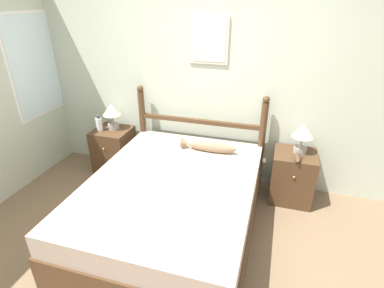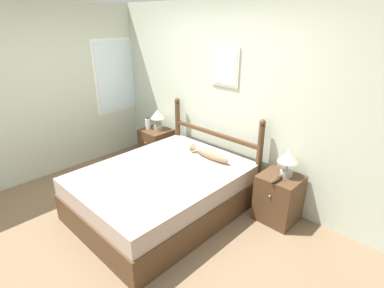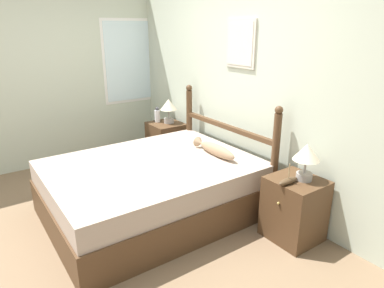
% 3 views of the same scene
% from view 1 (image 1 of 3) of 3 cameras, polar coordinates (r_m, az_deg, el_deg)
% --- Properties ---
extents(ground_plane, '(16.00, 16.00, 0.00)m').
position_cam_1_polar(ground_plane, '(2.85, -6.94, -23.07)').
color(ground_plane, '#7A6047').
extents(wall_back, '(6.40, 0.08, 2.55)m').
position_cam_1_polar(wall_back, '(3.61, 2.89, 12.21)').
color(wall_back, beige).
rests_on(wall_back, ground_plane).
extents(bed, '(1.59, 2.07, 0.58)m').
position_cam_1_polar(bed, '(3.06, -3.74, -11.40)').
color(bed, '#4C331E').
rests_on(bed, ground_plane).
extents(headboard, '(1.60, 0.08, 1.18)m').
position_cam_1_polar(headboard, '(3.70, 1.38, 2.11)').
color(headboard, '#4C331E').
rests_on(headboard, ground_plane).
extents(nightstand_left, '(0.46, 0.46, 0.60)m').
position_cam_1_polar(nightstand_left, '(4.16, -14.63, -1.12)').
color(nightstand_left, '#4C331E').
rests_on(nightstand_left, ground_plane).
extents(nightstand_right, '(0.46, 0.46, 0.60)m').
position_cam_1_polar(nightstand_right, '(3.64, 18.53, -5.87)').
color(nightstand_right, '#4C331E').
rests_on(nightstand_right, ground_plane).
extents(table_lamp_left, '(0.24, 0.24, 0.34)m').
position_cam_1_polar(table_lamp_left, '(3.98, -15.02, 5.96)').
color(table_lamp_left, gray).
rests_on(table_lamp_left, nightstand_left).
extents(table_lamp_right, '(0.24, 0.24, 0.34)m').
position_cam_1_polar(table_lamp_right, '(3.44, 20.38, 1.94)').
color(table_lamp_right, gray).
rests_on(table_lamp_right, nightstand_right).
extents(bottle, '(0.08, 0.08, 0.22)m').
position_cam_1_polar(bottle, '(4.02, -17.29, 3.76)').
color(bottle, white).
rests_on(bottle, nightstand_left).
extents(model_boat, '(0.07, 0.23, 0.19)m').
position_cam_1_polar(model_boat, '(3.36, 19.48, -2.40)').
color(model_boat, '#4C3823').
rests_on(model_boat, nightstand_right).
extents(fish_pillow, '(0.63, 0.12, 0.13)m').
position_cam_1_polar(fish_pillow, '(3.37, 3.08, -0.42)').
color(fish_pillow, '#997A5B').
rests_on(fish_pillow, bed).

